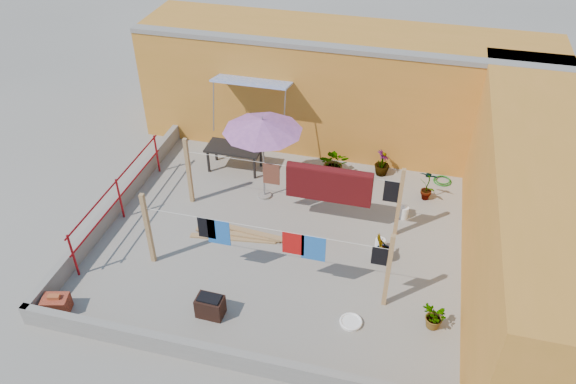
# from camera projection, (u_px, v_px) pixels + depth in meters

# --- Properties ---
(ground) EXTENTS (80.00, 80.00, 0.00)m
(ground) POSITION_uv_depth(u_px,v_px,m) (281.00, 238.00, 12.83)
(ground) COLOR #9E998E
(ground) RESTS_ON ground
(wall_back) EXTENTS (11.00, 3.27, 3.21)m
(wall_back) POSITION_uv_depth(u_px,v_px,m) (342.00, 88.00, 15.42)
(wall_back) COLOR orange
(wall_back) RESTS_ON ground
(wall_right) EXTENTS (2.40, 9.00, 3.20)m
(wall_right) POSITION_uv_depth(u_px,v_px,m) (540.00, 220.00, 10.83)
(wall_right) COLOR orange
(wall_right) RESTS_ON ground
(parapet_front) EXTENTS (8.30, 0.16, 0.44)m
(parapet_front) POSITION_uv_depth(u_px,v_px,m) (229.00, 358.00, 9.91)
(parapet_front) COLOR gray
(parapet_front) RESTS_ON ground
(parapet_left) EXTENTS (0.16, 7.30, 0.44)m
(parapet_left) POSITION_uv_depth(u_px,v_px,m) (118.00, 203.00, 13.51)
(parapet_left) COLOR gray
(parapet_left) RESTS_ON ground
(red_railing) EXTENTS (0.05, 4.20, 1.10)m
(red_railing) POSITION_uv_depth(u_px,v_px,m) (119.00, 193.00, 13.01)
(red_railing) COLOR maroon
(red_railing) RESTS_ON ground
(clothesline_rig) EXTENTS (5.09, 2.35, 1.80)m
(clothesline_rig) POSITION_uv_depth(u_px,v_px,m) (320.00, 192.00, 12.45)
(clothesline_rig) COLOR tan
(clothesline_rig) RESTS_ON ground
(patio_umbrella) EXTENTS (2.02, 2.02, 2.26)m
(patio_umbrella) POSITION_uv_depth(u_px,v_px,m) (262.00, 126.00, 12.90)
(patio_umbrella) COLOR gray
(patio_umbrella) RESTS_ON ground
(outdoor_table) EXTENTS (1.46, 0.74, 0.68)m
(outdoor_table) POSITION_uv_depth(u_px,v_px,m) (234.00, 149.00, 14.73)
(outdoor_table) COLOR black
(outdoor_table) RESTS_ON ground
(brick_stack) EXTENTS (0.57, 0.48, 0.43)m
(brick_stack) POSITION_uv_depth(u_px,v_px,m) (56.00, 304.00, 10.97)
(brick_stack) COLOR #983A23
(brick_stack) RESTS_ON ground
(lumber_pile) EXTENTS (2.14, 0.60, 0.13)m
(lumber_pile) POSITION_uv_depth(u_px,v_px,m) (238.00, 234.00, 12.84)
(lumber_pile) COLOR tan
(lumber_pile) RESTS_ON ground
(brazier) EXTENTS (0.54, 0.37, 0.48)m
(brazier) POSITION_uv_depth(u_px,v_px,m) (210.00, 306.00, 10.87)
(brazier) COLOR black
(brazier) RESTS_ON ground
(white_basin) EXTENTS (0.44, 0.44, 0.08)m
(white_basin) POSITION_uv_depth(u_px,v_px,m) (351.00, 322.00, 10.80)
(white_basin) COLOR white
(white_basin) RESTS_ON ground
(water_jug_a) EXTENTS (0.23, 0.23, 0.36)m
(water_jug_a) POSITION_uv_depth(u_px,v_px,m) (380.00, 245.00, 12.40)
(water_jug_a) COLOR white
(water_jug_a) RESTS_ON ground
(water_jug_b) EXTENTS (0.22, 0.22, 0.35)m
(water_jug_b) POSITION_uv_depth(u_px,v_px,m) (404.00, 212.00, 13.34)
(water_jug_b) COLOR white
(water_jug_b) RESTS_ON ground
(green_hose) EXTENTS (0.47, 0.47, 0.07)m
(green_hose) POSITION_uv_depth(u_px,v_px,m) (442.00, 181.00, 14.60)
(green_hose) COLOR #176A18
(green_hose) RESTS_ON ground
(plant_back_a) EXTENTS (0.81, 0.72, 0.83)m
(plant_back_a) POSITION_uv_depth(u_px,v_px,m) (334.00, 163.00, 14.55)
(plant_back_a) COLOR #1F5919
(plant_back_a) RESTS_ON ground
(plant_back_b) EXTENTS (0.43, 0.43, 0.70)m
(plant_back_b) POSITION_uv_depth(u_px,v_px,m) (382.00, 163.00, 14.68)
(plant_back_b) COLOR #1F5919
(plant_back_b) RESTS_ON ground
(plant_right_a) EXTENTS (0.52, 0.41, 0.88)m
(plant_right_a) POSITION_uv_depth(u_px,v_px,m) (428.00, 184.00, 13.76)
(plant_right_a) COLOR #1F5919
(plant_right_a) RESTS_ON ground
(plant_right_b) EXTENTS (0.49, 0.52, 0.75)m
(plant_right_b) POSITION_uv_depth(u_px,v_px,m) (383.00, 249.00, 11.99)
(plant_right_b) COLOR #1F5919
(plant_right_b) RESTS_ON ground
(plant_right_c) EXTENTS (0.60, 0.63, 0.56)m
(plant_right_c) POSITION_uv_depth(u_px,v_px,m) (435.00, 317.00, 10.58)
(plant_right_c) COLOR #1F5919
(plant_right_c) RESTS_ON ground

